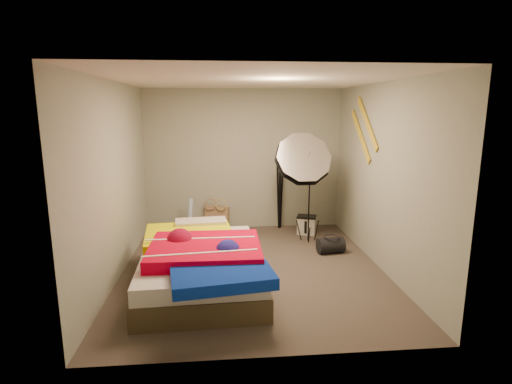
{
  "coord_description": "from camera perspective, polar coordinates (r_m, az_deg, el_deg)",
  "views": [
    {
      "loc": [
        -0.42,
        -5.13,
        2.15
      ],
      "look_at": [
        0.1,
        0.6,
        0.95
      ],
      "focal_mm": 28.0,
      "sensor_mm": 36.0,
      "label": 1
    }
  ],
  "objects": [
    {
      "name": "floor",
      "position": [
        5.57,
        -0.48,
        -10.9
      ],
      "size": [
        4.0,
        4.0,
        0.0
      ],
      "primitive_type": "plane",
      "color": "#4C4139",
      "rests_on": "ground"
    },
    {
      "name": "wrapping_roll",
      "position": [
        6.99,
        -9.41,
        -3.56
      ],
      "size": [
        0.14,
        0.2,
        0.64
      ],
      "primitive_type": "cylinder",
      "rotation": [
        -0.17,
        0.0,
        -0.43
      ],
      "color": "#5A8CCF",
      "rests_on": "floor"
    },
    {
      "name": "camera_case",
      "position": [
        7.05,
        7.21,
        -4.78
      ],
      "size": [
        0.35,
        0.3,
        0.3
      ],
      "primitive_type": "cube",
      "rotation": [
        0.0,
        0.0,
        -0.33
      ],
      "color": "silver",
      "rests_on": "floor"
    },
    {
      "name": "wall_left",
      "position": [
        5.37,
        -19.46,
        1.47
      ],
      "size": [
        0.0,
        4.0,
        4.0
      ],
      "primitive_type": "plane",
      "rotation": [
        1.57,
        0.0,
        1.57
      ],
      "color": "gray",
      "rests_on": "floor"
    },
    {
      "name": "duffel_bag",
      "position": [
        6.21,
        10.62,
        -7.5
      ],
      "size": [
        0.42,
        0.29,
        0.24
      ],
      "primitive_type": "cylinder",
      "rotation": [
        0.0,
        1.57,
        0.13
      ],
      "color": "black",
      "rests_on": "floor"
    },
    {
      "name": "wall_front",
      "position": [
        3.28,
        2.35,
        -4.12
      ],
      "size": [
        3.5,
        0.0,
        3.5
      ],
      "primitive_type": "plane",
      "rotation": [
        -1.57,
        0.0,
        0.0
      ],
      "color": "gray",
      "rests_on": "floor"
    },
    {
      "name": "wall_back",
      "position": [
        7.19,
        -1.8,
        4.59
      ],
      "size": [
        3.5,
        0.0,
        3.5
      ],
      "primitive_type": "plane",
      "rotation": [
        1.57,
        0.0,
        0.0
      ],
      "color": "gray",
      "rests_on": "floor"
    },
    {
      "name": "ceiling",
      "position": [
        5.15,
        -0.53,
        15.69
      ],
      "size": [
        4.0,
        4.0,
        0.0
      ],
      "primitive_type": "plane",
      "rotation": [
        3.14,
        0.0,
        0.0
      ],
      "color": "silver",
      "rests_on": "wall_back"
    },
    {
      "name": "wall_right",
      "position": [
        5.64,
        17.54,
        2.06
      ],
      "size": [
        0.0,
        4.0,
        4.0
      ],
      "primitive_type": "plane",
      "rotation": [
        1.57,
        0.0,
        -1.57
      ],
      "color": "gray",
      "rests_on": "floor"
    },
    {
      "name": "wall_stripe_upper",
      "position": [
        6.12,
        15.61,
        9.49
      ],
      "size": [
        0.02,
        0.91,
        0.78
      ],
      "primitive_type": "cube",
      "rotation": [
        0.7,
        0.0,
        0.0
      ],
      "color": "gold",
      "rests_on": "wall_right"
    },
    {
      "name": "photo_umbrella",
      "position": [
        6.3,
        6.64,
        4.47
      ],
      "size": [
        1.09,
        0.8,
        1.89
      ],
      "color": "black",
      "rests_on": "floor"
    },
    {
      "name": "bed",
      "position": [
        5.0,
        -7.74,
        -10.0
      ],
      "size": [
        1.59,
        2.3,
        0.6
      ],
      "color": "#493C27",
      "rests_on": "floor"
    },
    {
      "name": "tote_bag",
      "position": [
        7.29,
        -5.61,
        -3.68
      ],
      "size": [
        0.46,
        0.29,
        0.44
      ],
      "primitive_type": "cube",
      "rotation": [
        -0.14,
        0.0,
        -0.27
      ],
      "color": "tan",
      "rests_on": "floor"
    },
    {
      "name": "wall_stripe_lower",
      "position": [
        6.36,
        14.71,
        7.8
      ],
      "size": [
        0.02,
        0.91,
        0.78
      ],
      "primitive_type": "cube",
      "rotation": [
        0.7,
        0.0,
        0.0
      ],
      "color": "gold",
      "rests_on": "wall_right"
    },
    {
      "name": "camera_tripod",
      "position": [
        7.23,
        3.43,
        0.44
      ],
      "size": [
        0.09,
        0.09,
        1.28
      ],
      "color": "black",
      "rests_on": "floor"
    }
  ]
}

